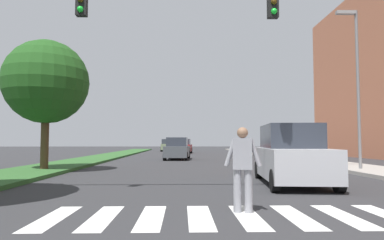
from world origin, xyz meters
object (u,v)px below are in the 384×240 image
object	(u,v)px
tree_mid	(46,82)
street_lamp_right	(356,74)
sedan_midblock	(177,149)
traffic_light_gantry	(81,28)
sedan_far_horizon	(167,146)
pedestrian_performer	(243,165)
suv_crossing	(291,156)
sedan_distant	(184,147)

from	to	relation	value
tree_mid	street_lamp_right	size ratio (longest dim) A/B	0.80
street_lamp_right	sedan_midblock	bearing A→B (deg)	127.15
traffic_light_gantry	sedan_far_horizon	xyz separation A→B (m)	(0.53, 41.46, -3.57)
tree_mid	pedestrian_performer	xyz separation A→B (m)	(7.59, -9.46, -3.25)
suv_crossing	sedan_midblock	xyz separation A→B (m)	(-3.98, 15.90, -0.14)
traffic_light_gantry	sedan_midblock	xyz separation A→B (m)	(2.30, 18.34, -3.58)
street_lamp_right	sedan_distant	distance (m)	27.40
sedan_distant	sedan_midblock	bearing A→B (deg)	-92.23
traffic_light_gantry	pedestrian_performer	distance (m)	5.59
sedan_midblock	sedan_distant	bearing A→B (deg)	87.77
street_lamp_right	sedan_far_horizon	xyz separation A→B (m)	(-10.34, 34.43, -3.79)
sedan_far_horizon	tree_mid	bearing A→B (deg)	-97.09
tree_mid	pedestrian_performer	bearing A→B (deg)	-51.28
traffic_light_gantry	street_lamp_right	bearing A→B (deg)	32.90
tree_mid	sedan_far_horizon	size ratio (longest dim) A/B	1.40
traffic_light_gantry	sedan_distant	world-z (taller)	traffic_light_gantry
traffic_light_gantry	sedan_far_horizon	world-z (taller)	traffic_light_gantry
tree_mid	suv_crossing	size ratio (longest dim) A/B	1.26
street_lamp_right	suv_crossing	bearing A→B (deg)	-134.93
sedan_midblock	sedan_distant	world-z (taller)	sedan_midblock
street_lamp_right	pedestrian_performer	distance (m)	12.08
street_lamp_right	suv_crossing	world-z (taller)	street_lamp_right
suv_crossing	sedan_far_horizon	bearing A→B (deg)	98.38
tree_mid	street_lamp_right	distance (m)	14.59
tree_mid	sedan_midblock	xyz separation A→B (m)	(6.01, 10.99, -3.39)
pedestrian_performer	sedan_distant	xyz separation A→B (m)	(-1.00, 35.07, -0.14)
traffic_light_gantry	pedestrian_performer	xyz separation A→B (m)	(3.87, -2.11, -3.44)
pedestrian_performer	suv_crossing	xyz separation A→B (m)	(2.41, 4.55, -0.00)
pedestrian_performer	sedan_distant	bearing A→B (deg)	91.64
sedan_midblock	traffic_light_gantry	bearing A→B (deg)	-97.15
traffic_light_gantry	sedan_distant	size ratio (longest dim) A/B	2.01
suv_crossing	sedan_far_horizon	xyz separation A→B (m)	(-5.75, 39.02, -0.13)
traffic_light_gantry	sedan_far_horizon	size ratio (longest dim) A/B	2.18
pedestrian_performer	tree_mid	bearing A→B (deg)	128.72
street_lamp_right	pedestrian_performer	bearing A→B (deg)	-127.42
street_lamp_right	tree_mid	bearing A→B (deg)	178.74
sedan_distant	sedan_far_horizon	bearing A→B (deg)	105.38
street_lamp_right	suv_crossing	xyz separation A→B (m)	(-4.59, -4.60, -3.66)
street_lamp_right	sedan_midblock	world-z (taller)	street_lamp_right
pedestrian_performer	suv_crossing	size ratio (longest dim) A/B	0.36
sedan_far_horizon	suv_crossing	bearing A→B (deg)	-81.62
suv_crossing	sedan_midblock	bearing A→B (deg)	104.05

